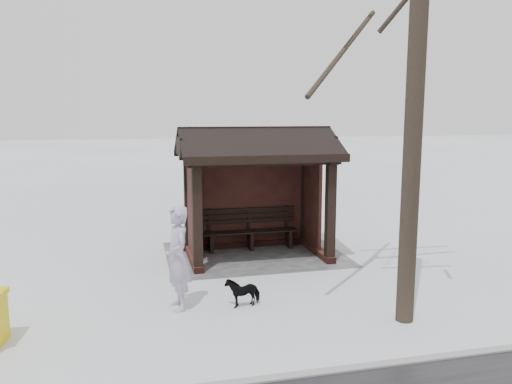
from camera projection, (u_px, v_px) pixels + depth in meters
ground at (256, 256)px, 11.92m from camera, size 120.00×120.00×0.00m
kerb at (353, 369)px, 6.63m from camera, size 120.00×0.15×0.06m
trampled_patch at (254, 254)px, 12.11m from camera, size 4.20×3.20×0.02m
bus_shelter at (255, 166)px, 11.74m from camera, size 3.60×2.40×3.09m
pedestrian at (178, 258)px, 8.60m from camera, size 0.55×0.73×1.82m
dog at (243, 291)px, 8.85m from camera, size 0.65×0.39×0.51m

